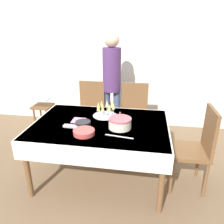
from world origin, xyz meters
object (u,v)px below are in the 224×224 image
(plate_stack_dessert, at_px, (83,123))
(birthday_cake, at_px, (120,123))
(dining_chair_far_right, at_px, (134,113))
(high_chair, at_px, (43,110))
(champagne_tray, at_px, (105,109))
(plate_stack_main, at_px, (84,132))
(person_standing, at_px, (112,78))
(dining_chair_far_left, at_px, (91,110))
(dining_chair_right_end, at_px, (197,145))

(plate_stack_dessert, bearing_deg, birthday_cake, 0.34)
(dining_chair_far_right, distance_m, plate_stack_dessert, 1.10)
(high_chair, bearing_deg, plate_stack_dessert, -44.25)
(champagne_tray, distance_m, plate_stack_main, 0.55)
(champagne_tray, xyz_separation_m, high_chair, (-1.18, 0.64, -0.34))
(champagne_tray, distance_m, person_standing, 0.83)
(dining_chair_far_left, height_order, birthday_cake, dining_chair_far_left)
(dining_chair_far_right, relative_size, person_standing, 0.57)
(dining_chair_right_end, bearing_deg, high_chair, 158.86)
(dining_chair_far_left, bearing_deg, plate_stack_main, -78.72)
(birthday_cake, distance_m, high_chair, 1.72)
(person_standing, distance_m, high_chair, 1.27)
(birthday_cake, height_order, plate_stack_main, birthday_cake)
(birthday_cake, distance_m, plate_stack_dessert, 0.42)
(dining_chair_far_right, xyz_separation_m, birthday_cake, (-0.10, -0.94, 0.24))
(birthday_cake, xyz_separation_m, person_standing, (-0.27, 1.12, 0.25))
(champagne_tray, relative_size, plate_stack_dessert, 1.76)
(plate_stack_dessert, relative_size, high_chair, 0.24)
(birthday_cake, relative_size, plate_stack_dessert, 1.47)
(dining_chair_far_right, xyz_separation_m, plate_stack_dessert, (-0.52, -0.95, 0.21))
(person_standing, bearing_deg, plate_stack_dessert, -97.55)
(dining_chair_far_right, xyz_separation_m, plate_stack_main, (-0.45, -1.16, 0.21))
(champagne_tray, xyz_separation_m, plate_stack_dessert, (-0.20, -0.32, -0.07))
(champagne_tray, bearing_deg, person_standing, 93.46)
(plate_stack_main, bearing_deg, dining_chair_far_right, 68.63)
(dining_chair_far_left, xyz_separation_m, plate_stack_main, (0.23, -1.16, 0.21))
(dining_chair_right_end, xyz_separation_m, high_chair, (-2.26, 0.87, -0.06))
(dining_chair_right_end, height_order, person_standing, person_standing)
(birthday_cake, bearing_deg, dining_chair_right_end, 5.26)
(birthday_cake, bearing_deg, plate_stack_main, -148.93)
(plate_stack_dessert, distance_m, person_standing, 1.16)
(dining_chair_far_left, xyz_separation_m, birthday_cake, (0.58, -0.94, 0.24))
(dining_chair_far_right, height_order, champagne_tray, dining_chair_far_right)
(dining_chair_far_left, distance_m, dining_chair_far_right, 0.68)
(dining_chair_far_left, height_order, dining_chair_right_end, same)
(dining_chair_far_right, height_order, person_standing, person_standing)
(plate_stack_dessert, bearing_deg, person_standing, 82.45)
(dining_chair_right_end, height_order, plate_stack_main, dining_chair_right_end)
(birthday_cake, height_order, plate_stack_dessert, birthday_cake)
(plate_stack_main, xyz_separation_m, person_standing, (0.08, 1.33, 0.28))
(high_chair, bearing_deg, dining_chair_far_left, -0.62)
(dining_chair_far_left, bearing_deg, high_chair, 179.38)
(champagne_tray, height_order, plate_stack_dessert, champagne_tray)
(champagne_tray, bearing_deg, dining_chair_far_left, 119.65)
(dining_chair_far_right, bearing_deg, person_standing, 155.09)
(plate_stack_main, distance_m, high_chair, 1.59)
(plate_stack_main, relative_size, person_standing, 0.13)
(dining_chair_far_left, xyz_separation_m, champagne_tray, (0.36, -0.63, 0.28))
(birthday_cake, bearing_deg, champagne_tray, 125.08)
(dining_chair_far_right, xyz_separation_m, champagne_tray, (-0.33, -0.63, 0.28))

